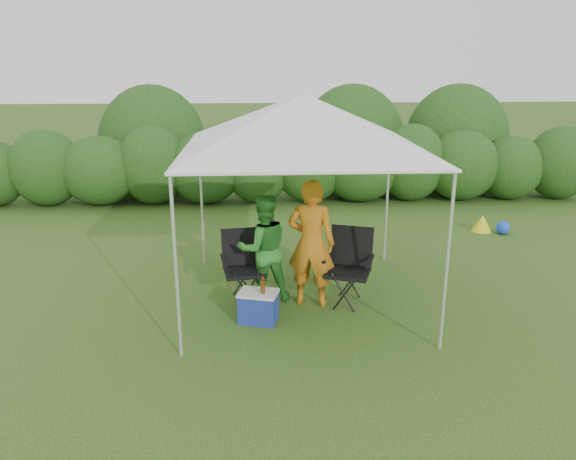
{
  "coord_description": "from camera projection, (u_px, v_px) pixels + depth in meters",
  "views": [
    {
      "loc": [
        -0.59,
        -6.75,
        3.28
      ],
      "look_at": [
        -0.2,
        0.4,
        1.05
      ],
      "focal_mm": 35.0,
      "sensor_mm": 36.0,
      "label": 1
    }
  ],
  "objects": [
    {
      "name": "ground",
      "position": [
        305.0,
        314.0,
        7.44
      ],
      "size": [
        70.0,
        70.0,
        0.0
      ],
      "primitive_type": "plane",
      "color": "#3A5D1D"
    },
    {
      "name": "hedge",
      "position": [
        285.0,
        167.0,
        12.92
      ],
      "size": [
        14.71,
        1.53,
        1.8
      ],
      "color": "#265119",
      "rests_on": "ground"
    },
    {
      "name": "canopy",
      "position": [
        303.0,
        122.0,
        7.19
      ],
      "size": [
        3.1,
        3.1,
        2.83
      ],
      "color": "silver",
      "rests_on": "ground"
    },
    {
      "name": "chair_right",
      "position": [
        349.0,
        261.0,
        7.69
      ],
      "size": [
        0.77,
        0.73,
        1.04
      ],
      "rotation": [
        0.0,
        0.0,
        -0.33
      ],
      "color": "black",
      "rests_on": "ground"
    },
    {
      "name": "chair_left",
      "position": [
        243.0,
        261.0,
        7.78
      ],
      "size": [
        0.68,
        0.63,
        0.98
      ],
      "rotation": [
        0.0,
        0.0,
        0.15
      ],
      "color": "black",
      "rests_on": "ground"
    },
    {
      "name": "man",
      "position": [
        311.0,
        243.0,
        7.51
      ],
      "size": [
        0.73,
        0.58,
        1.76
      ],
      "primitive_type": "imported",
      "rotation": [
        0.0,
        0.0,
        2.86
      ],
      "color": "#CA6E17",
      "rests_on": "ground"
    },
    {
      "name": "woman",
      "position": [
        264.0,
        248.0,
        7.68
      ],
      "size": [
        0.84,
        0.71,
        1.51
      ],
      "primitive_type": "imported",
      "rotation": [
        0.0,
        0.0,
        3.35
      ],
      "color": "#2F832A",
      "rests_on": "ground"
    },
    {
      "name": "cooler",
      "position": [
        258.0,
        307.0,
        7.19
      ],
      "size": [
        0.56,
        0.47,
        0.41
      ],
      "rotation": [
        0.0,
        0.0,
        -0.26
      ],
      "color": "#22339C",
      "rests_on": "ground"
    },
    {
      "name": "bottle",
      "position": [
        263.0,
        285.0,
        7.06
      ],
      "size": [
        0.06,
        0.06,
        0.22
      ],
      "primitive_type": "cylinder",
      "color": "#592D0C",
      "rests_on": "cooler"
    },
    {
      "name": "lawn_toy",
      "position": [
        487.0,
        224.0,
        10.88
      ],
      "size": [
        0.65,
        0.54,
        0.32
      ],
      "color": "yellow",
      "rests_on": "ground"
    }
  ]
}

